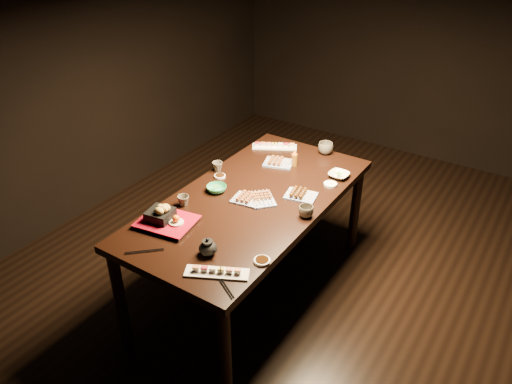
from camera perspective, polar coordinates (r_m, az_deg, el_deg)
ground at (r=3.72m, az=4.39°, el=-9.82°), size 5.00×5.00×0.00m
dining_table at (r=3.40m, az=-0.46°, el=-6.08°), size 0.95×1.82×0.75m
sushi_platter_near at (r=2.58m, az=-4.51°, el=-8.95°), size 0.34×0.23×0.04m
sushi_platter_far at (r=3.83m, az=2.15°, el=5.37°), size 0.34×0.25×0.04m
yakitori_plate_center at (r=3.15m, az=-0.88°, el=-0.63°), size 0.22×0.17×0.05m
yakitori_plate_right at (r=3.15m, az=0.72°, el=-0.58°), size 0.24×0.24×0.05m
yakitori_plate_left at (r=3.59m, az=2.58°, el=3.58°), size 0.24×0.20×0.05m
tsukune_plate at (r=3.20m, az=5.16°, el=-0.15°), size 0.22×0.18×0.05m
edamame_bowl_green at (r=3.26m, az=-4.52°, el=0.38°), size 0.17×0.17×0.04m
edamame_bowl_cream at (r=3.46m, az=9.44°, el=1.93°), size 0.14×0.14×0.03m
tempura_tray at (r=2.96m, az=-10.20°, el=-2.68°), size 0.36×0.31×0.12m
teacup_near_left at (r=3.13m, az=-8.30°, el=-1.00°), size 0.08×0.08×0.07m
teacup_mid_right at (r=3.01m, az=5.73°, el=-2.22°), size 0.10×0.10×0.07m
teacup_far_left at (r=3.50m, az=-4.43°, el=2.92°), size 0.08×0.08×0.07m
teacup_far_right at (r=3.76m, az=7.96°, el=4.98°), size 0.11×0.11×0.09m
teapot at (r=2.70m, az=-5.53°, el=-6.20°), size 0.13×0.13×0.10m
condiment_bottle at (r=3.55m, az=4.41°, el=3.89°), size 0.05×0.05×0.12m
sauce_dish_west at (r=3.43m, az=-4.16°, el=1.81°), size 0.10×0.10×0.01m
sauce_dish_east at (r=3.36m, az=8.50°, el=0.88°), size 0.10×0.10×0.02m
sauce_dish_se at (r=2.66m, az=0.70°, el=-7.87°), size 0.11×0.11×0.02m
sauce_dish_nw at (r=3.85m, az=0.17°, el=5.34°), size 0.10×0.10×0.01m
chopsticks_near at (r=2.79m, az=-12.63°, el=-6.64°), size 0.17×0.16×0.01m
chopsticks_se at (r=2.53m, az=-3.70°, el=-10.49°), size 0.21×0.13×0.01m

